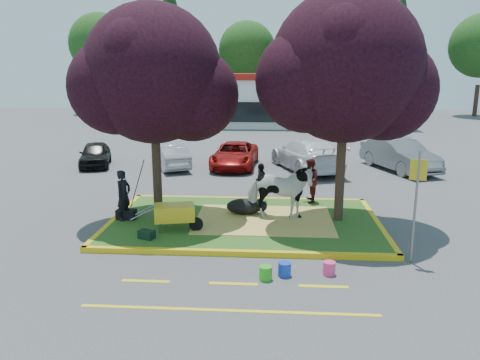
# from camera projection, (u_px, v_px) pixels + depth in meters

# --- Properties ---
(ground) EXTENTS (90.00, 90.00, 0.00)m
(ground) POSITION_uv_depth(u_px,v_px,m) (244.00, 224.00, 14.54)
(ground) COLOR #424244
(ground) RESTS_ON ground
(median_island) EXTENTS (8.00, 5.00, 0.15)m
(median_island) POSITION_uv_depth(u_px,v_px,m) (244.00, 222.00, 14.52)
(median_island) COLOR #204A17
(median_island) RESTS_ON ground
(curb_near) EXTENTS (8.30, 0.16, 0.15)m
(curb_near) POSITION_uv_depth(u_px,v_px,m) (239.00, 253.00, 12.02)
(curb_near) COLOR gold
(curb_near) RESTS_ON ground
(curb_far) EXTENTS (8.30, 0.16, 0.15)m
(curb_far) POSITION_uv_depth(u_px,v_px,m) (249.00, 199.00, 17.03)
(curb_far) COLOR gold
(curb_far) RESTS_ON ground
(curb_left) EXTENTS (0.16, 5.30, 0.15)m
(curb_left) POSITION_uv_depth(u_px,v_px,m) (116.00, 219.00, 14.79)
(curb_left) COLOR gold
(curb_left) RESTS_ON ground
(curb_right) EXTENTS (0.16, 5.30, 0.15)m
(curb_right) POSITION_uv_depth(u_px,v_px,m) (378.00, 225.00, 14.25)
(curb_right) COLOR gold
(curb_right) RESTS_ON ground
(straw_bedding) EXTENTS (4.20, 3.00, 0.01)m
(straw_bedding) POSITION_uv_depth(u_px,v_px,m) (264.00, 220.00, 14.47)
(straw_bedding) COLOR #D8C559
(straw_bedding) RESTS_ON median_island
(tree_purple_left) EXTENTS (5.06, 4.20, 6.51)m
(tree_purple_left) POSITION_uv_depth(u_px,v_px,m) (154.00, 81.00, 14.10)
(tree_purple_left) COLOR black
(tree_purple_left) RESTS_ON median_island
(tree_purple_right) EXTENTS (5.30, 4.40, 6.82)m
(tree_purple_right) POSITION_uv_depth(u_px,v_px,m) (346.00, 74.00, 13.48)
(tree_purple_right) COLOR black
(tree_purple_right) RESTS_ON median_island
(fire_lane_stripe_a) EXTENTS (1.10, 0.12, 0.01)m
(fire_lane_stripe_a) POSITION_uv_depth(u_px,v_px,m) (146.00, 281.00, 10.59)
(fire_lane_stripe_a) COLOR yellow
(fire_lane_stripe_a) RESTS_ON ground
(fire_lane_stripe_b) EXTENTS (1.10, 0.12, 0.01)m
(fire_lane_stripe_b) POSITION_uv_depth(u_px,v_px,m) (233.00, 284.00, 10.46)
(fire_lane_stripe_b) COLOR yellow
(fire_lane_stripe_b) RESTS_ON ground
(fire_lane_stripe_c) EXTENTS (1.10, 0.12, 0.01)m
(fire_lane_stripe_c) POSITION_uv_depth(u_px,v_px,m) (324.00, 286.00, 10.33)
(fire_lane_stripe_c) COLOR yellow
(fire_lane_stripe_c) RESTS_ON ground
(fire_lane_long) EXTENTS (6.00, 0.10, 0.01)m
(fire_lane_long) POSITION_uv_depth(u_px,v_px,m) (229.00, 310.00, 9.30)
(fire_lane_long) COLOR yellow
(fire_lane_long) RESTS_ON ground
(retail_building) EXTENTS (20.40, 8.40, 4.40)m
(retail_building) POSITION_uv_depth(u_px,v_px,m) (286.00, 99.00, 41.08)
(retail_building) COLOR silver
(retail_building) RESTS_ON ground
(treeline) EXTENTS (46.58, 7.80, 14.63)m
(treeline) POSITION_uv_depth(u_px,v_px,m) (277.00, 41.00, 49.23)
(treeline) COLOR black
(treeline) RESTS_ON ground
(cow) EXTENTS (2.19, 1.26, 1.75)m
(cow) POSITION_uv_depth(u_px,v_px,m) (279.00, 192.00, 14.36)
(cow) COLOR white
(cow) RESTS_ON median_island
(calf) EXTENTS (1.17, 0.68, 0.50)m
(calf) POSITION_uv_depth(u_px,v_px,m) (244.00, 206.00, 15.01)
(calf) COLOR black
(calf) RESTS_ON median_island
(handler) EXTENTS (0.56, 0.67, 1.56)m
(handler) POSITION_uv_depth(u_px,v_px,m) (124.00, 195.00, 14.32)
(handler) COLOR black
(handler) RESTS_ON median_island
(visitor_a) EXTENTS (0.62, 0.77, 1.54)m
(visitor_a) POSITION_uv_depth(u_px,v_px,m) (310.00, 181.00, 16.27)
(visitor_a) COLOR #4A1517
(visitor_a) RESTS_ON median_island
(visitor_b) EXTENTS (0.51, 0.88, 1.40)m
(visitor_b) POSITION_uv_depth(u_px,v_px,m) (261.00, 183.00, 16.21)
(visitor_b) COLOR black
(visitor_b) RESTS_ON median_island
(wheelbarrow) EXTENTS (2.03, 0.91, 0.77)m
(wheelbarrow) POSITION_uv_depth(u_px,v_px,m) (175.00, 213.00, 13.39)
(wheelbarrow) COLOR black
(wheelbarrow) RESTS_ON median_island
(gear_bag_dark) EXTENTS (0.61, 0.36, 0.30)m
(gear_bag_dark) POSITION_uv_depth(u_px,v_px,m) (126.00, 214.00, 14.53)
(gear_bag_dark) COLOR black
(gear_bag_dark) RESTS_ON median_island
(gear_bag_green) EXTENTS (0.50, 0.41, 0.23)m
(gear_bag_green) POSITION_uv_depth(u_px,v_px,m) (147.00, 234.00, 12.84)
(gear_bag_green) COLOR black
(gear_bag_green) RESTS_ON median_island
(sign_post) EXTENTS (0.39, 0.12, 2.80)m
(sign_post) POSITION_uv_depth(u_px,v_px,m) (416.00, 194.00, 11.23)
(sign_post) COLOR slate
(sign_post) RESTS_ON ground
(bucket_green) EXTENTS (0.38, 0.38, 0.32)m
(bucket_green) POSITION_uv_depth(u_px,v_px,m) (266.00, 273.00, 10.65)
(bucket_green) COLOR green
(bucket_green) RESTS_ON ground
(bucket_pink) EXTENTS (0.39, 0.39, 0.32)m
(bucket_pink) POSITION_uv_depth(u_px,v_px,m) (329.00, 268.00, 10.91)
(bucket_pink) COLOR #F9377F
(bucket_pink) RESTS_ON ground
(bucket_blue) EXTENTS (0.40, 0.40, 0.33)m
(bucket_blue) POSITION_uv_depth(u_px,v_px,m) (285.00, 269.00, 10.84)
(bucket_blue) COLOR #1738BD
(bucket_blue) RESTS_ON ground
(car_black) EXTENTS (2.28, 3.72, 1.18)m
(car_black) POSITION_uv_depth(u_px,v_px,m) (95.00, 154.00, 23.31)
(car_black) COLOR black
(car_black) RESTS_ON ground
(car_silver) EXTENTS (2.59, 3.82, 1.19)m
(car_silver) POSITION_uv_depth(u_px,v_px,m) (171.00, 156.00, 22.78)
(car_silver) COLOR #96979D
(car_silver) RESTS_ON ground
(car_red) EXTENTS (2.27, 4.50, 1.22)m
(car_red) POSITION_uv_depth(u_px,v_px,m) (235.00, 155.00, 22.96)
(car_red) COLOR maroon
(car_red) RESTS_ON ground
(car_white) EXTENTS (3.73, 5.63, 1.52)m
(car_white) POSITION_uv_depth(u_px,v_px,m) (306.00, 154.00, 22.29)
(car_white) COLOR silver
(car_white) RESTS_ON ground
(car_grey) EXTENTS (3.09, 4.88, 1.52)m
(car_grey) POSITION_uv_depth(u_px,v_px,m) (399.00, 155.00, 22.18)
(car_grey) COLOR slate
(car_grey) RESTS_ON ground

